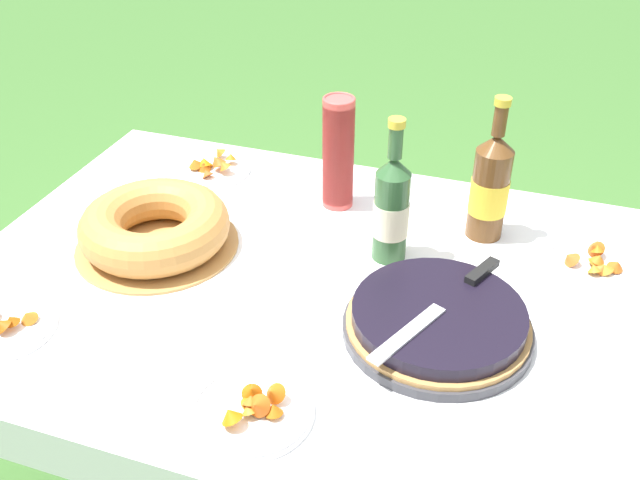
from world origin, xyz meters
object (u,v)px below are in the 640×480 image
Objects in this scene: cup_stack at (338,154)px; cider_bottle_amber at (490,187)px; snack_plate_right at (597,266)px; berry_tart at (438,321)px; snack_plate_near at (2,325)px; snack_plate_left at (252,408)px; snack_plate_far at (208,167)px; bundt_cake at (155,227)px; cider_bottle_green at (391,208)px; serving_knife at (449,299)px.

cider_bottle_amber reaches higher than cup_stack.
berry_tart is at bearing -132.86° from snack_plate_right.
snack_plate_near is 0.95× the size of snack_plate_left.
bundt_cake is at bearing -82.08° from snack_plate_far.
bundt_cake is 1.81× the size of snack_plate_near.
snack_plate_right is (0.42, 0.09, -0.11)m from cider_bottle_green.
snack_plate_far is (-0.95, 0.13, 0.00)m from snack_plate_right.
berry_tart is at bearing 18.07° from snack_plate_near.
cup_stack is at bearing 54.49° from snack_plate_near.
cup_stack is 0.24m from cider_bottle_green.
snack_plate_right is at bearing -8.04° from snack_plate_far.
snack_plate_far reaches higher than snack_plate_near.
cider_bottle_amber is (0.02, 0.33, 0.06)m from serving_knife.
snack_plate_far is (-0.05, 0.34, -0.04)m from bundt_cake.
cider_bottle_amber is 0.72m from snack_plate_far.
snack_plate_left is at bearing -101.16° from cider_bottle_green.
snack_plate_near is 0.88× the size of snack_plate_far.
snack_plate_far is at bearing 147.49° from berry_tart.
berry_tart is 0.99× the size of bundt_cake.
cup_stack is 1.39× the size of snack_plate_near.
cup_stack is 0.60m from snack_plate_right.
cup_stack is at bearing 176.77° from cider_bottle_amber.
snack_plate_far is at bearing 121.00° from snack_plate_left.
bundt_cake is 1.60× the size of snack_plate_far.
berry_tart is 1.61× the size of snack_plate_right.
bundt_cake reaches higher than snack_plate_left.
cider_bottle_green is 0.23m from cider_bottle_amber.
snack_plate_near is at bearing -97.17° from snack_plate_far.
berry_tart is at bearing -7.75° from bundt_cake.
bundt_cake reaches higher than serving_knife.
cup_stack is 0.83× the size of cider_bottle_amber.
berry_tart is at bearing 49.91° from snack_plate_left.
cider_bottle_amber is at bearing 37.48° from snack_plate_near.
snack_plate_near is at bearing -152.27° from snack_plate_right.
bundt_cake is 0.36m from snack_plate_near.
cider_bottle_green is (-0.16, 0.18, 0.05)m from serving_knife.
bundt_cake is at bearing 135.77° from snack_plate_left.
snack_plate_near is (-0.61, -0.46, -0.11)m from cider_bottle_green.
snack_plate_left is (0.52, -0.04, 0.00)m from snack_plate_near.
cup_stack reaches higher than serving_knife.
cup_stack is 0.35m from cider_bottle_amber.
bundt_cake is at bearing -71.23° from serving_knife.
snack_plate_left is at bearing -59.00° from snack_plate_far.
cider_bottle_amber is 1.00m from snack_plate_near.
snack_plate_near is at bearing -143.34° from cider_bottle_green.
cider_bottle_green is at bearing -115.52° from serving_knife.
cup_stack is at bearing 95.89° from snack_plate_left.
snack_plate_near is 1.17m from snack_plate_right.
serving_knife is 0.80m from snack_plate_far.
cup_stack is (-0.31, 0.38, 0.10)m from berry_tart.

